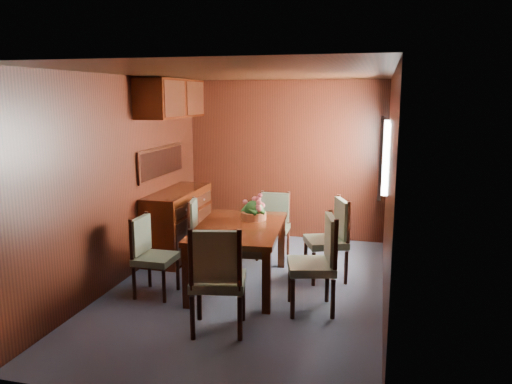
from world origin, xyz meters
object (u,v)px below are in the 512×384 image
(chair_right_near, at_px, (319,258))
(flower_centerpiece, at_px, (254,207))
(sideboard, at_px, (178,223))
(chair_left_near, at_px, (150,251))
(dining_table, at_px, (239,234))
(chair_head, at_px, (217,274))

(chair_right_near, relative_size, flower_centerpiece, 3.14)
(sideboard, distance_m, chair_left_near, 1.42)
(dining_table, height_order, chair_right_near, chair_right_near)
(chair_right_near, xyz_separation_m, flower_centerpiece, (-0.88, 0.78, 0.31))
(chair_right_near, xyz_separation_m, chair_head, (-0.83, -0.75, 0.01))
(chair_left_near, xyz_separation_m, flower_centerpiece, (0.97, 0.81, 0.37))
(chair_left_near, distance_m, chair_head, 1.25)
(chair_left_near, relative_size, chair_head, 0.86)
(chair_left_near, height_order, flower_centerpiece, flower_centerpiece)
(chair_head, bearing_deg, sideboard, 109.11)
(dining_table, distance_m, chair_left_near, 1.02)
(chair_left_near, bearing_deg, chair_head, 55.18)
(flower_centerpiece, bearing_deg, chair_head, -88.13)
(chair_left_near, xyz_separation_m, chair_right_near, (1.85, 0.03, 0.07))
(chair_left_near, bearing_deg, sideboard, -169.58)
(dining_table, height_order, flower_centerpiece, flower_centerpiece)
(sideboard, distance_m, chair_head, 2.46)
(dining_table, bearing_deg, flower_centerpiece, 69.11)
(chair_head, bearing_deg, chair_left_near, 133.04)
(chair_head, bearing_deg, chair_right_near, 29.97)
(dining_table, distance_m, chair_head, 1.22)
(dining_table, xyz_separation_m, chair_right_near, (0.97, -0.46, -0.05))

